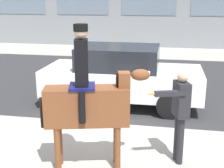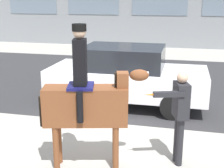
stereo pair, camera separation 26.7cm
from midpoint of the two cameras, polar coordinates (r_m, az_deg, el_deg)
The scene contains 5 objects.
ground_plane at distance 7.38m, azimuth 0.29°, elevation -8.67°, with size 80.00×80.00×0.00m, color #9E9B93.
road_surface at distance 11.80m, azimuth 5.46°, elevation 0.71°, with size 23.47×8.50×0.01m.
mounted_horse_lead at distance 5.47m, azimuth -3.17°, elevation -3.09°, with size 1.89×0.78×2.62m.
pedestrian_bystander at distance 5.82m, azimuth 13.57°, elevation -4.83°, with size 0.80×0.63×1.78m.
street_car_near_lane at distance 8.91m, azimuth 3.47°, elevation 1.58°, with size 4.44×1.94×1.71m.
Camera 2 is at (1.63, -6.53, 3.05)m, focal length 50.00 mm.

